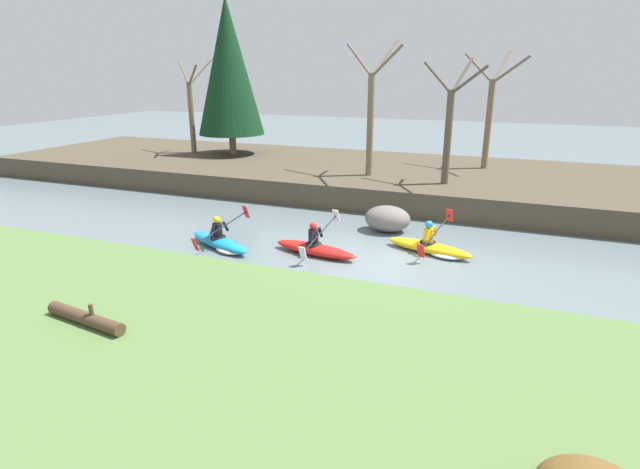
{
  "coord_description": "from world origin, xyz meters",
  "views": [
    {
      "loc": [
        3.39,
        -12.94,
        5.22
      ],
      "look_at": [
        -1.85,
        0.31,
        0.55
      ],
      "focal_mm": 28.0,
      "sensor_mm": 36.0,
      "label": 1
    }
  ],
  "objects_px": {
    "kayaker_lead": "(433,248)",
    "kayaker_trailing": "(221,242)",
    "kayaker_middle": "(316,248)",
    "boulder_midstream": "(387,219)",
    "driftwood_log": "(86,318)"
  },
  "relations": [
    {
      "from": "kayaker_lead",
      "to": "kayaker_trailing",
      "type": "xyz_separation_m",
      "value": [
        -6.15,
        -1.93,
        0.0
      ]
    },
    {
      "from": "kayaker_middle",
      "to": "kayaker_trailing",
      "type": "xyz_separation_m",
      "value": [
        -2.92,
        -0.55,
        -0.02
      ]
    },
    {
      "from": "boulder_midstream",
      "to": "kayaker_lead",
      "type": "bearing_deg",
      "value": -42.87
    },
    {
      "from": "kayaker_lead",
      "to": "kayaker_middle",
      "type": "bearing_deg",
      "value": -141.51
    },
    {
      "from": "kayaker_middle",
      "to": "driftwood_log",
      "type": "distance_m",
      "value": 7.21
    },
    {
      "from": "kayaker_lead",
      "to": "boulder_midstream",
      "type": "xyz_separation_m",
      "value": [
        -1.83,
        1.7,
        0.24
      ]
    },
    {
      "from": "driftwood_log",
      "to": "boulder_midstream",
      "type": "bearing_deg",
      "value": 80.61
    },
    {
      "from": "kayaker_trailing",
      "to": "kayaker_middle",
      "type": "bearing_deg",
      "value": 33.5
    },
    {
      "from": "boulder_midstream",
      "to": "driftwood_log",
      "type": "xyz_separation_m",
      "value": [
        -3.08,
        -10.05,
        0.53
      ]
    },
    {
      "from": "kayaker_lead",
      "to": "driftwood_log",
      "type": "distance_m",
      "value": 9.72
    },
    {
      "from": "boulder_midstream",
      "to": "kayaker_trailing",
      "type": "bearing_deg",
      "value": -140.05
    },
    {
      "from": "kayaker_middle",
      "to": "kayaker_lead",
      "type": "bearing_deg",
      "value": 32.36
    },
    {
      "from": "kayaker_trailing",
      "to": "driftwood_log",
      "type": "height_order",
      "value": "driftwood_log"
    },
    {
      "from": "kayaker_lead",
      "to": "boulder_midstream",
      "type": "bearing_deg",
      "value": 152.56
    },
    {
      "from": "kayaker_trailing",
      "to": "driftwood_log",
      "type": "distance_m",
      "value": 6.59
    }
  ]
}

